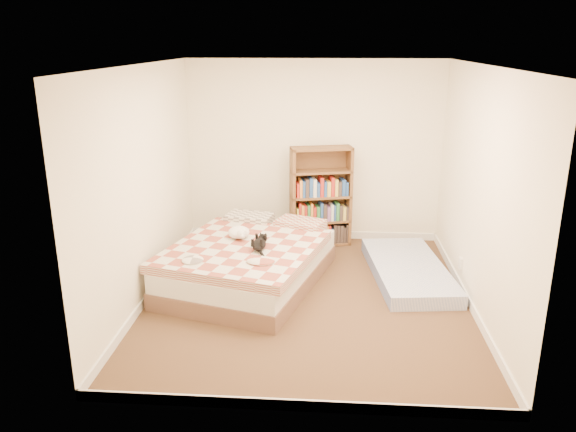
# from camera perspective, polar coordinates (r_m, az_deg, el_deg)

# --- Properties ---
(room) EXTENTS (3.51, 4.01, 2.51)m
(room) POSITION_cam_1_polar(r_m,az_deg,el_deg) (5.88, 2.09, 2.28)
(room) COLOR #4B3220
(room) RESTS_ON ground
(bed) EXTENTS (2.02, 2.45, 0.57)m
(bed) POSITION_cam_1_polar(r_m,az_deg,el_deg) (6.61, -3.89, -4.56)
(bed) COLOR brown
(bed) RESTS_ON room
(bookshelf) EXTENTS (0.89, 0.46, 1.37)m
(bookshelf) POSITION_cam_1_polar(r_m,az_deg,el_deg) (7.74, 3.34, 0.81)
(bookshelf) COLOR brown
(bookshelf) RESTS_ON room
(floor_mattress) EXTENTS (1.02, 1.90, 0.16)m
(floor_mattress) POSITION_cam_1_polar(r_m,az_deg,el_deg) (6.94, 12.09, -5.42)
(floor_mattress) COLOR #7283BE
(floor_mattress) RESTS_ON room
(black_cat) EXTENTS (0.20, 0.56, 0.13)m
(black_cat) POSITION_cam_1_polar(r_m,az_deg,el_deg) (6.27, -2.90, -2.81)
(black_cat) COLOR black
(black_cat) RESTS_ON bed
(white_dog) EXTENTS (0.33, 0.35, 0.14)m
(white_dog) POSITION_cam_1_polar(r_m,az_deg,el_deg) (6.60, -4.97, -1.67)
(white_dog) COLOR white
(white_dog) RESTS_ON bed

